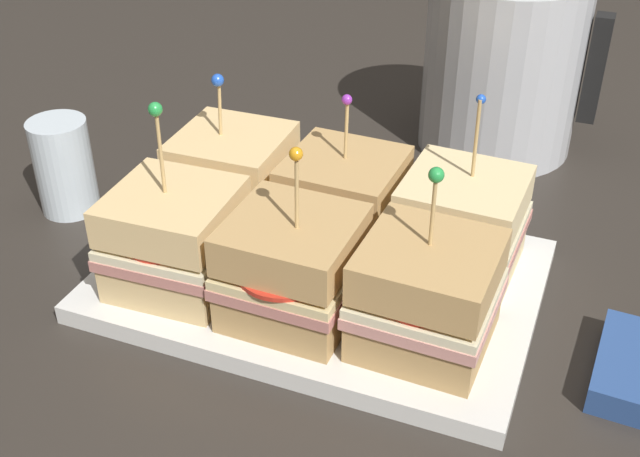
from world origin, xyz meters
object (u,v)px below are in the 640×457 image
object	(u,v)px
sandwich_front_center	(295,269)
kettle_steel	(503,61)
serving_platter	(320,280)
sandwich_front_left	(175,239)
sandwich_back_center	(341,199)
sandwich_back_right	(461,224)
sandwich_back_left	(233,177)
sandwich_front_right	(427,296)
drinking_glass	(64,166)

from	to	relation	value
sandwich_front_center	kettle_steel	xyz separation A→B (m)	(0.09, 0.41, 0.04)
serving_platter	sandwich_front_left	bearing A→B (deg)	-152.32
sandwich_back_center	sandwich_back_right	xyz separation A→B (m)	(0.12, -0.00, 0.00)
kettle_steel	sandwich_back_left	bearing A→B (deg)	-125.17
serving_platter	sandwich_back_right	size ratio (longest dim) A/B	2.31
sandwich_front_right	sandwich_back_left	distance (m)	0.25
sandwich_back_center	sandwich_back_right	size ratio (longest dim) A/B	0.88
serving_platter	kettle_steel	bearing A→B (deg)	75.51
serving_platter	kettle_steel	size ratio (longest dim) A/B	1.64
drinking_glass	sandwich_back_left	bearing A→B (deg)	7.64
drinking_glass	sandwich_back_center	bearing A→B (deg)	5.18
sandwich_front_center	sandwich_back_right	bearing A→B (deg)	46.39
sandwich_front_right	drinking_glass	world-z (taller)	sandwich_front_right
serving_platter	sandwich_back_left	bearing A→B (deg)	153.29
sandwich_back_center	kettle_steel	xyz separation A→B (m)	(0.09, 0.29, 0.05)
serving_platter	drinking_glass	size ratio (longest dim) A/B	3.82
sandwich_front_left	drinking_glass	world-z (taller)	sandwich_front_left
sandwich_front_center	drinking_glass	world-z (taller)	sandwich_front_center
sandwich_front_center	sandwich_back_center	xyz separation A→B (m)	(-0.00, 0.12, -0.00)
sandwich_front_left	sandwich_front_right	xyz separation A→B (m)	(0.23, 0.00, -0.00)
serving_platter	sandwich_back_center	bearing A→B (deg)	92.58
sandwich_front_center	sandwich_back_center	size ratio (longest dim) A/B	1.08
sandwich_front_left	sandwich_back_left	world-z (taller)	sandwich_front_left
sandwich_front_left	sandwich_front_right	world-z (taller)	sandwich_front_left
kettle_steel	sandwich_back_center	bearing A→B (deg)	-107.82
sandwich_front_center	sandwich_back_right	xyz separation A→B (m)	(0.11, 0.12, -0.00)
sandwich_back_center	sandwich_back_left	bearing A→B (deg)	-178.91
serving_platter	sandwich_front_right	size ratio (longest dim) A/B	2.46
sandwich_front_right	sandwich_back_left	xyz separation A→B (m)	(-0.23, 0.11, 0.00)
sandwich_back_center	drinking_glass	distance (m)	0.30
sandwich_back_right	drinking_glass	world-z (taller)	sandwich_back_right
sandwich_front_left	sandwich_front_center	world-z (taller)	sandwich_front_left
kettle_steel	drinking_glass	size ratio (longest dim) A/B	2.33
serving_platter	sandwich_back_right	bearing A→B (deg)	26.40
sandwich_front_left	drinking_glass	distance (m)	0.21
kettle_steel	drinking_glass	distance (m)	0.51
sandwich_back_center	kettle_steel	bearing A→B (deg)	72.18
sandwich_back_left	drinking_glass	xyz separation A→B (m)	(-0.19, -0.02, -0.01)
sandwich_back_center	serving_platter	bearing A→B (deg)	-87.42
sandwich_front_left	sandwich_back_right	distance (m)	0.25
sandwich_front_left	drinking_glass	size ratio (longest dim) A/B	1.70
sandwich_back_left	sandwich_front_left	bearing A→B (deg)	-88.76
sandwich_front_right	drinking_glass	size ratio (longest dim) A/B	1.55
drinking_glass	sandwich_front_right	bearing A→B (deg)	-12.15
sandwich_back_center	kettle_steel	distance (m)	0.31
kettle_steel	sandwich_front_center	bearing A→B (deg)	-102.14
sandwich_back_center	sandwich_front_center	bearing A→B (deg)	-87.74
sandwich_front_center	kettle_steel	bearing A→B (deg)	77.86
sandwich_front_right	sandwich_back_right	size ratio (longest dim) A/B	0.94
sandwich_front_center	sandwich_front_left	bearing A→B (deg)	179.08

